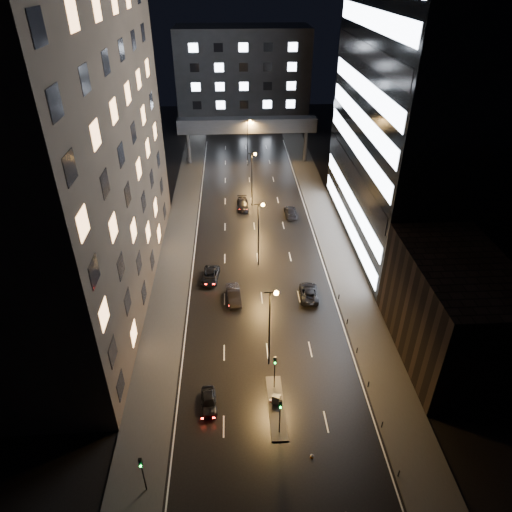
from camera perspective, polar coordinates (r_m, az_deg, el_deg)
The scene contains 26 objects.
ground at distance 78.15m, azimuth -0.22°, elevation 3.76°, with size 160.00×160.00×0.00m, color black.
sidewalk_left at distance 74.26m, azimuth -9.71°, elevation 1.65°, with size 5.00×110.00×0.15m, color #383533.
sidewalk_right at distance 75.39m, azimuth 9.51°, elevation 2.18°, with size 5.00×110.00×0.15m, color #383533.
building_left at distance 58.49m, azimuth -22.56°, elevation 12.56°, with size 15.00×48.00×40.00m, color #2D2319.
building_right_low at distance 54.30m, azimuth 23.29°, elevation -6.24°, with size 10.00×18.00×12.00m, color black.
building_right_glass at distance 71.99m, azimuth 21.35°, elevation 18.35°, with size 20.00×36.00×45.00m, color black.
building_far at distance 128.91m, azimuth -1.64°, elevation 21.31°, with size 34.00×14.00×25.00m, color #333335.
skybridge at distance 102.72m, azimuth -1.12°, elevation 15.98°, with size 30.00×3.00×10.00m.
median_island at distance 48.48m, azimuth 2.56°, elevation -18.31°, with size 1.60×8.00×0.15m, color #383533.
traffic_signal_near at distance 47.86m, azimuth 2.36°, elevation -13.72°, with size 0.28×0.34×4.40m.
traffic_signal_far at distance 44.26m, azimuth 3.03°, elevation -18.86°, with size 0.28×0.34×4.40m.
traffic_signal_corner at distance 42.10m, azimuth -14.05°, elevation -24.51°, with size 0.28×0.34×4.40m.
bollard_row at distance 52.79m, azimuth 13.16°, elevation -13.37°, with size 0.12×25.12×0.90m.
streetlight_near at distance 48.04m, azimuth 1.91°, elevation -7.89°, with size 1.45×0.50×10.15m.
streetlight_mid_a at distance 64.53m, azimuth 0.45°, elevation 3.69°, with size 1.45×0.50×10.15m.
streetlight_mid_b at distance 82.58m, azimuth -0.41°, elevation 10.40°, with size 1.45×0.50×10.15m.
streetlight_far at distance 101.36m, azimuth -0.97°, elevation 14.67°, with size 1.45×0.50×10.15m.
car_away_a at distance 48.37m, azimuth -5.92°, elevation -17.61°, with size 1.52×3.79×1.29m, color black.
car_away_b at distance 60.68m, azimuth -2.81°, elevation -4.90°, with size 1.67×4.78×1.58m, color black.
car_away_c at distance 64.72m, azimuth -5.74°, elevation -2.46°, with size 2.27×4.91×1.37m, color black.
car_away_d at distance 83.96m, azimuth -1.67°, elevation 6.47°, with size 2.08×5.12×1.49m, color black.
car_toward_a at distance 61.60m, azimuth 6.62°, elevation -4.55°, with size 2.32×5.03×1.40m, color black.
car_toward_b at distance 81.52m, azimuth 4.33°, elevation 5.53°, with size 2.02×4.97×1.44m, color black.
utility_cabinet at distance 48.20m, azimuth 2.53°, elevation -17.49°, with size 0.75×0.52×1.16m, color #525255.
cone_a at distance 48.71m, azimuth 1.88°, elevation -17.61°, with size 0.40×0.40×0.53m, color #F1490C.
cone_b at distance 45.28m, azimuth 7.00°, elevation -23.54°, with size 0.32×0.32×0.48m, color orange.
Camera 1 is at (-3.40, -28.39, 37.66)m, focal length 32.00 mm.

